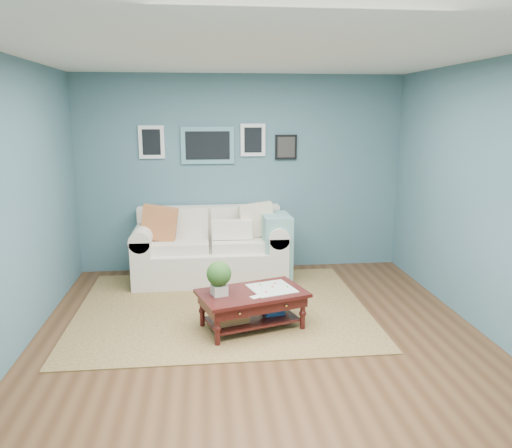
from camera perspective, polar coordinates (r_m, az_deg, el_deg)
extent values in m
plane|color=brown|center=(4.95, 0.74, -13.61)|extent=(5.00, 5.00, 0.00)
plane|color=white|center=(4.47, 0.84, 19.23)|extent=(5.00, 5.00, 0.00)
cube|color=#436970|center=(6.98, -1.66, 5.72)|extent=(4.50, 0.02, 2.70)
cube|color=#436970|center=(2.15, 8.85, -10.41)|extent=(4.50, 0.02, 2.70)
cube|color=#436970|center=(4.80, -26.94, 1.22)|extent=(0.02, 5.00, 2.70)
cube|color=#436970|center=(5.28, 25.86, 2.23)|extent=(0.02, 5.00, 2.70)
cube|color=#5A8F97|center=(6.90, -5.55, 8.93)|extent=(0.72, 0.03, 0.50)
cube|color=black|center=(6.88, -5.55, 8.92)|extent=(0.60, 0.01, 0.38)
cube|color=white|center=(6.93, -11.85, 9.15)|extent=(0.34, 0.03, 0.44)
cube|color=white|center=(6.93, -0.35, 9.58)|extent=(0.34, 0.03, 0.44)
cube|color=black|center=(6.99, 3.45, 8.77)|extent=(0.30, 0.03, 0.34)
cube|color=brown|center=(5.79, -3.90, -9.54)|extent=(3.24, 2.59, 0.01)
cube|color=#EFE3CB|center=(6.69, -5.23, -4.55)|extent=(1.47, 0.91, 0.44)
cube|color=#EFE3CB|center=(6.91, -5.35, 0.01)|extent=(1.93, 0.23, 0.50)
cube|color=#EFE3CB|center=(6.71, -12.63, -3.84)|extent=(0.25, 0.91, 0.64)
cube|color=#EFE3CB|center=(6.73, 2.12, -3.49)|extent=(0.25, 0.91, 0.64)
cylinder|color=#EFE3CB|center=(6.63, -12.76, -1.17)|extent=(0.27, 0.91, 0.27)
cylinder|color=#EFE3CB|center=(6.64, 2.14, -0.82)|extent=(0.27, 0.91, 0.27)
cube|color=#EFE3CB|center=(6.56, -8.71, -2.40)|extent=(0.75, 0.58, 0.13)
cube|color=#EFE3CB|center=(6.57, -1.83, -2.24)|extent=(0.75, 0.58, 0.13)
cube|color=#EFE3CB|center=(6.78, -8.68, 0.31)|extent=(0.75, 0.12, 0.37)
cube|color=#EFE3CB|center=(6.79, -2.02, 0.46)|extent=(0.75, 0.12, 0.37)
cube|color=#DE613A|center=(6.52, -10.98, 0.09)|extent=(0.50, 0.18, 0.49)
cube|color=#F3E8CB|center=(6.60, 0.08, 0.48)|extent=(0.49, 0.19, 0.48)
cube|color=silver|center=(6.47, -2.73, -0.62)|extent=(0.52, 0.12, 0.25)
cube|color=#77B3A8|center=(6.57, 2.29, -2.48)|extent=(0.35, 0.57, 0.83)
cube|color=#370C0B|center=(5.14, -0.45, -7.92)|extent=(1.20, 0.91, 0.04)
cube|color=#370C0B|center=(5.17, -0.45, -8.66)|extent=(1.11, 0.82, 0.11)
cube|color=#370C0B|center=(5.25, -0.45, -10.81)|extent=(1.00, 0.71, 0.02)
sphere|color=gold|center=(4.83, -1.87, -10.21)|extent=(0.03, 0.03, 0.03)
sphere|color=gold|center=(5.02, 3.49, -9.32)|extent=(0.03, 0.03, 0.03)
cylinder|color=#370C0B|center=(4.86, -4.45, -11.78)|extent=(0.05, 0.05, 0.36)
cylinder|color=#370C0B|center=(5.20, 5.36, -10.09)|extent=(0.05, 0.05, 0.36)
cylinder|color=#370C0B|center=(5.28, -6.18, -9.77)|extent=(0.05, 0.05, 0.36)
cylinder|color=#370C0B|center=(5.60, 2.98, -8.38)|extent=(0.05, 0.05, 0.36)
cube|color=beige|center=(5.04, -4.22, -7.52)|extent=(0.18, 0.18, 0.11)
sphere|color=#244C1A|center=(4.99, -4.25, -5.69)|extent=(0.25, 0.25, 0.25)
cube|color=silver|center=(5.22, 1.81, -7.36)|extent=(0.53, 0.53, 0.01)
cube|color=#A16C48|center=(5.13, -2.77, -10.16)|extent=(0.35, 0.29, 0.18)
cube|color=#224A88|center=(5.33, 1.97, -9.71)|extent=(0.25, 0.22, 0.10)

